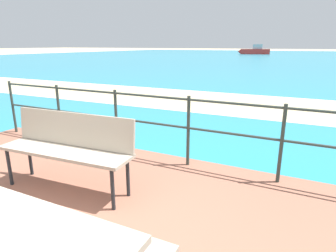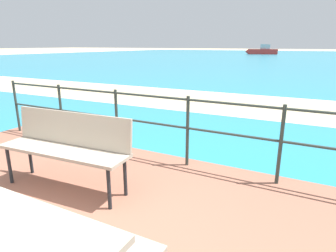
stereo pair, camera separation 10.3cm
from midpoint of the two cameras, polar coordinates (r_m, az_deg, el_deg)
sea_water at (r=41.12m, az=23.89°, el=12.27°), size 90.00×90.00×0.01m
beach_strip at (r=8.70m, az=12.27°, el=4.50°), size 54.05×4.33×0.01m
park_bench at (r=3.43m, az=-20.02°, el=-3.21°), size 1.61×0.52×0.87m
railing_fence at (r=4.09m, az=-4.33°, el=1.66°), size 5.94×0.04×0.97m
boat_near at (r=54.17m, az=16.73°, el=14.09°), size 5.46×2.02×1.68m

